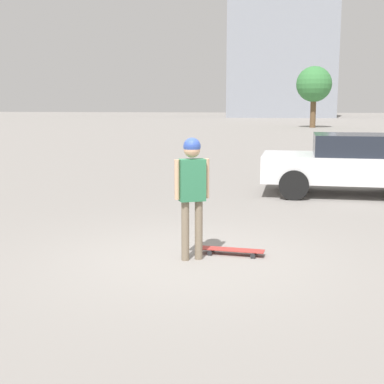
% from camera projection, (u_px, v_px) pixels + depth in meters
% --- Properties ---
extents(ground_plane, '(220.00, 220.00, 0.00)m').
position_uv_depth(ground_plane, '(192.00, 259.00, 7.87)').
color(ground_plane, gray).
extents(person, '(0.48, 0.33, 1.79)m').
position_uv_depth(person, '(192.00, 182.00, 7.68)').
color(person, '#7A6B56').
rests_on(person, ground_plane).
extents(skateboard, '(0.98, 0.34, 0.09)m').
position_uv_depth(skateboard, '(232.00, 250.00, 8.09)').
color(skateboard, '#A5332D').
rests_on(skateboard, ground_plane).
extents(car_parked_near, '(4.26, 2.22, 1.51)m').
position_uv_depth(car_parked_near, '(349.00, 163.00, 13.18)').
color(car_parked_near, silver).
rests_on(car_parked_near, ground_plane).
extents(building_block_distant, '(15.76, 12.03, 22.97)m').
position_uv_depth(building_block_distant, '(282.00, 40.00, 80.81)').
color(building_block_distant, gray).
rests_on(building_block_distant, ground_plane).
extents(tree_distant, '(3.15, 3.15, 5.43)m').
position_uv_depth(tree_distant, '(314.00, 85.00, 47.47)').
color(tree_distant, brown).
rests_on(tree_distant, ground_plane).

